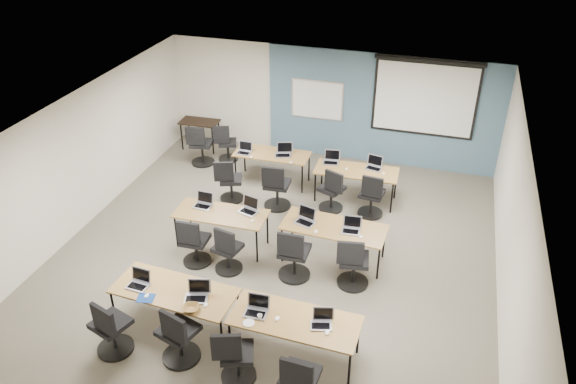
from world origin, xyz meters
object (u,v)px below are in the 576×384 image
(task_chair_0, at_px, (111,331))
(task_chair_4, at_px, (194,245))
(training_table_front_left, at_px, (174,292))
(task_chair_1, at_px, (178,339))
(task_chair_9, at_px, (276,190))
(task_chair_10, at_px, (332,193))
(spare_chair_a, at_px, (226,146))
(spare_chair_b, at_px, (201,148))
(laptop_6, at_px, (306,219))
(utility_table, at_px, (200,124))
(laptop_8, at_px, (244,150))
(task_chair_8, at_px, (229,184))
(training_table_mid_left, at_px, (221,215))
(task_chair_5, at_px, (227,253))
(projector_screen, at_px, (425,94))
(task_chair_3, at_px, (299,384))
(laptop_4, at_px, (203,203))
(whiteboard, at_px, (317,100))
(laptop_2, at_px, (257,308))
(training_table_back_left, at_px, (272,155))
(laptop_0, at_px, (139,282))
(training_table_back_right, at_px, (356,172))
(laptop_10, at_px, (331,160))
(laptop_3, at_px, (322,321))
(training_table_mid_right, at_px, (334,228))
(laptop_1, at_px, (197,294))
(task_chair_2, at_px, (235,359))
(task_chair_11, at_px, (371,199))
(training_table_front_right, at_px, (295,322))
(laptop_5, at_px, (249,208))
(task_chair_6, at_px, (293,258))
(laptop_9, at_px, (284,152))
(laptop_7, at_px, (351,227))
(laptop_11, at_px, (374,165))

(task_chair_0, height_order, task_chair_4, task_chair_0)
(training_table_front_left, height_order, task_chair_1, task_chair_1)
(task_chair_9, bearing_deg, task_chair_0, -107.33)
(task_chair_10, relative_size, spare_chair_a, 1.03)
(task_chair_9, height_order, spare_chair_b, task_chair_9)
(laptop_6, distance_m, utility_table, 5.17)
(task_chair_0, bearing_deg, training_table_front_left, 68.15)
(laptop_8, bearing_deg, task_chair_8, -89.50)
(training_table_mid_left, bearing_deg, task_chair_5, -61.97)
(task_chair_0, xyz_separation_m, laptop_8, (0.05, 5.50, 0.36))
(projector_screen, distance_m, training_table_mid_left, 5.50)
(task_chair_3, height_order, laptop_4, task_chair_3)
(whiteboard, bearing_deg, task_chair_3, -77.34)
(whiteboard, distance_m, laptop_2, 6.67)
(task_chair_5, xyz_separation_m, laptop_8, (-0.87, 3.20, 0.38))
(training_table_back_left, distance_m, laptop_6, 2.84)
(laptop_0, height_order, laptop_2, laptop_2)
(training_table_back_right, distance_m, task_chair_3, 5.56)
(training_table_back_right, distance_m, laptop_10, 0.64)
(projector_screen, bearing_deg, laptop_3, -96.50)
(spare_chair_b, bearing_deg, task_chair_8, -56.21)
(training_table_mid_right, relative_size, utility_table, 1.95)
(task_chair_10, height_order, spare_chair_b, spare_chair_b)
(training_table_back_left, distance_m, laptop_1, 4.91)
(task_chair_2, relative_size, laptop_3, 3.27)
(laptop_1, bearing_deg, task_chair_3, -41.70)
(task_chair_3, xyz_separation_m, laptop_6, (-0.83, 3.33, 0.37))
(task_chair_11, distance_m, spare_chair_b, 4.46)
(task_chair_0, bearing_deg, training_table_back_right, 82.23)
(training_table_front_right, bearing_deg, laptop_5, 124.41)
(task_chair_6, bearing_deg, task_chair_11, 67.02)
(task_chair_5, bearing_deg, task_chair_3, -38.00)
(laptop_0, bearing_deg, spare_chair_a, 102.69)
(task_chair_3, xyz_separation_m, utility_table, (-4.57, 6.90, 0.24))
(laptop_6, bearing_deg, laptop_3, -52.33)
(task_chair_4, xyz_separation_m, spare_chair_a, (-1.01, 3.99, -0.02))
(training_table_front_left, xyz_separation_m, task_chair_8, (-0.64, 3.80, -0.28))
(task_chair_5, xyz_separation_m, task_chair_9, (0.17, 2.30, 0.03))
(spare_chair_a, distance_m, spare_chair_b, 0.63)
(task_chair_0, distance_m, laptop_6, 3.85)
(training_table_mid_right, relative_size, laptop_9, 5.29)
(task_chair_9, bearing_deg, training_table_back_left, 108.42)
(training_table_back_left, distance_m, training_table_back_right, 1.98)
(laptop_7, bearing_deg, training_table_front_left, -139.29)
(training_table_mid_left, height_order, laptop_11, laptop_11)
(task_chair_5, height_order, task_chair_11, task_chair_11)
(laptop_5, distance_m, laptop_8, 2.45)
(whiteboard, xyz_separation_m, training_table_mid_left, (-0.75, -4.28, -0.77))
(training_table_back_left, xyz_separation_m, laptop_5, (0.33, -2.39, 0.11))
(training_table_front_right, height_order, laptop_8, laptop_8)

